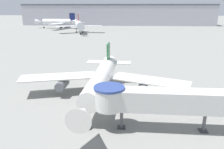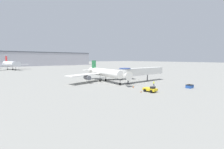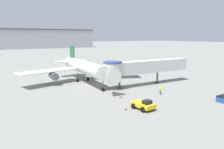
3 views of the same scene
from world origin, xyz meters
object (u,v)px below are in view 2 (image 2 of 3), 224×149
Objects in this scene: traffic_cone_apron_front at (141,91)px; ground_crew_marshaller at (154,83)px; service_container_blue at (190,86)px; background_jet_red_tail at (11,64)px; main_airplane at (105,73)px; pushback_tug_yellow at (150,89)px; traffic_cone_near_nose at (133,87)px; jet_bridge at (140,72)px.

ground_crew_marshaller is at bearing 19.52° from traffic_cone_apron_front.
service_container_blue is 0.08× the size of background_jet_red_tail.
background_jet_red_tail is (-24.77, 100.72, 1.43)m from main_airplane.
background_jet_red_tail reaches higher than service_container_blue.
pushback_tug_yellow is at bearing -88.46° from main_airplane.
traffic_cone_apron_front is 6.91m from traffic_cone_near_nose.
jet_bridge is 18.80m from traffic_cone_apron_front.
jet_bridge is at bearing 45.88° from pushback_tug_yellow.
traffic_cone_apron_front is at bearing -95.15° from background_jet_red_tail.
ground_crew_marshaller is (-2.42, -8.52, -3.29)m from jet_bridge.
service_container_blue is 4.03× the size of traffic_cone_apron_front.
traffic_cone_apron_front is at bearing 149.78° from pushback_tug_yellow.
service_container_blue is 17.89m from traffic_cone_apron_front.
pushback_tug_yellow is at bearing -94.10° from background_jet_red_tail.
pushback_tug_yellow is at bearing -24.87° from traffic_cone_apron_front.
main_airplane is 1.38× the size of jet_bridge.
jet_bridge is 9.68× the size of service_container_blue.
service_container_blue is at bearing -60.19° from main_airplane.
main_airplane is at bearing 89.69° from traffic_cone_near_nose.
jet_bridge is at bearing 31.60° from traffic_cone_near_nose.
pushback_tug_yellow is 2.25× the size of ground_crew_marshaller.
service_container_blue is (3.53, -17.92, -3.76)m from jet_bridge.
pushback_tug_yellow is 6.67× the size of traffic_cone_apron_front.
traffic_cone_apron_front is 0.02× the size of background_jet_red_tail.
service_container_blue reaches higher than traffic_cone_apron_front.
jet_bridge is 115.83m from background_jet_red_tail.
main_airplane is 22.64m from traffic_cone_apron_front.
traffic_cone_apron_front is (-2.55, 1.18, -0.48)m from pushback_tug_yellow.
main_airplane is 19.99m from ground_crew_marshaller.
background_jet_red_tail is at bearing 101.94° from traffic_cone_near_nose.
ground_crew_marshaller is at bearing -104.70° from jet_bridge.
ground_crew_marshaller is at bearing -15.52° from traffic_cone_near_nose.
pushback_tug_yellow is 0.14× the size of background_jet_red_tail.
traffic_cone_apron_front is at bearing -117.71° from traffic_cone_near_nose.
ground_crew_marshaller is (7.87, -2.18, 0.64)m from traffic_cone_near_nose.
jet_bridge is at bearing 101.14° from service_container_blue.
main_airplane is 23.52m from pushback_tug_yellow.
ground_crew_marshaller is 0.06× the size of background_jet_red_tail.
traffic_cone_near_nose is at bearing 62.29° from traffic_cone_apron_front.
service_container_blue is at bearing -40.00° from traffic_cone_near_nose.
traffic_cone_near_nose is (0.66, 7.30, -0.39)m from pushback_tug_yellow.
background_jet_red_tail is (-38.50, 128.34, 4.56)m from service_container_blue.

